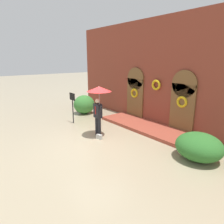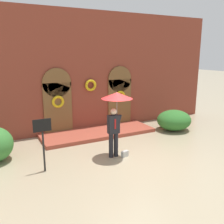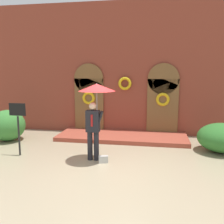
# 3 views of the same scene
# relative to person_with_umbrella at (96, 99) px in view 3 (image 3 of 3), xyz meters

# --- Properties ---
(ground_plane) EXTENTS (80.00, 80.00, 0.00)m
(ground_plane) POSITION_rel_person_with_umbrella_xyz_m (0.45, -0.46, -1.91)
(ground_plane) COLOR tan
(building_facade) EXTENTS (14.00, 2.30, 5.60)m
(building_facade) POSITION_rel_person_with_umbrella_xyz_m (0.45, 3.69, 0.76)
(building_facade) COLOR brown
(building_facade) RESTS_ON ground
(person_with_umbrella) EXTENTS (1.10, 1.10, 2.36)m
(person_with_umbrella) POSITION_rel_person_with_umbrella_xyz_m (0.00, 0.00, 0.00)
(person_with_umbrella) COLOR black
(person_with_umbrella) RESTS_ON ground
(handbag) EXTENTS (0.30, 0.19, 0.22)m
(handbag) POSITION_rel_person_with_umbrella_xyz_m (0.26, -0.20, -1.80)
(handbag) COLOR #B7B7B2
(handbag) RESTS_ON ground
(sign_post) EXTENTS (0.56, 0.06, 1.72)m
(sign_post) POSITION_rel_person_with_umbrella_xyz_m (-2.57, 0.01, -0.75)
(sign_post) COLOR black
(sign_post) RESTS_ON ground
(shrub_left) EXTENTS (1.33, 1.40, 1.22)m
(shrub_left) POSITION_rel_person_with_umbrella_xyz_m (-3.97, 1.56, -1.30)
(shrub_left) COLOR #387A33
(shrub_left) RESTS_ON ground
(shrub_right) EXTENTS (1.68, 1.57, 0.98)m
(shrub_right) POSITION_rel_person_with_umbrella_xyz_m (4.04, 1.54, -1.42)
(shrub_right) COLOR #2D6B28
(shrub_right) RESTS_ON ground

